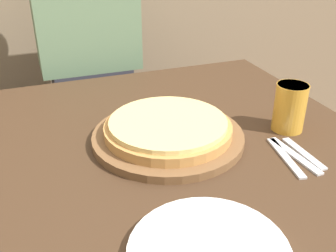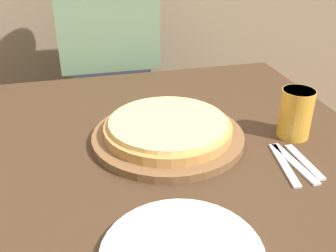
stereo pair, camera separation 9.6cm
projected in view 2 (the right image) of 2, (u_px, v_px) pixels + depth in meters
pizza_on_board at (168, 131)px, 0.97m from camera, size 0.37×0.37×0.06m
beer_glass at (296, 112)px, 0.97m from camera, size 0.08×0.08×0.12m
fork at (284, 164)px, 0.88m from camera, size 0.05×0.17×0.00m
dinner_knife at (294, 163)px, 0.88m from camera, size 0.03×0.17×0.00m
spoon at (304, 162)px, 0.89m from camera, size 0.02×0.15×0.00m
diner_person at (112, 80)px, 1.59m from camera, size 0.37×0.20×1.33m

